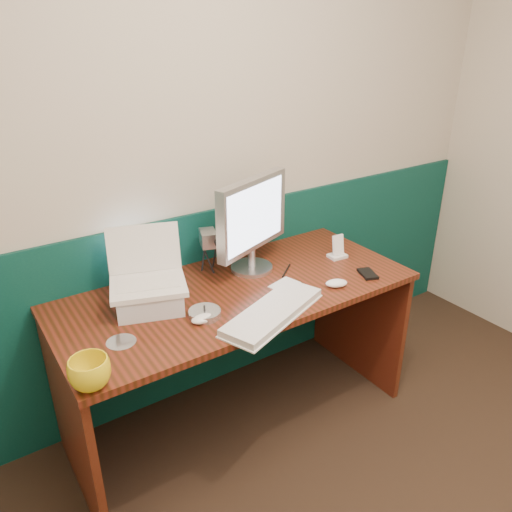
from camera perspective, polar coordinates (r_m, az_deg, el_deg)
back_wall at (r=2.41m, az=-4.26°, el=11.22°), size 3.50×0.04×2.50m
wainscot at (r=2.68m, az=-3.63°, el=-4.63°), size 3.48×0.02×1.00m
desk at (r=2.43m, az=-2.01°, el=-11.58°), size 1.60×0.70×0.75m
laptop_riser at (r=2.11m, az=-12.08°, el=-4.73°), size 0.32×0.29×0.09m
laptop at (r=2.03m, az=-12.50°, el=-0.52°), size 0.36×0.32×0.25m
monitor at (r=2.30m, az=-0.53°, el=3.73°), size 0.49×0.30×0.47m
keyboard at (r=2.02m, az=1.94°, el=-6.47°), size 0.53×0.34×0.03m
mouse_right at (r=2.26m, az=9.18°, el=-3.09°), size 0.12×0.09×0.03m
mouse_left at (r=1.99m, az=-6.10°, el=-7.12°), size 0.10×0.06×0.03m
mug at (r=1.73m, az=-18.47°, el=-12.58°), size 0.14×0.14×0.11m
camcorder at (r=2.36m, az=-5.42°, el=0.46°), size 0.12×0.15×0.19m
cd_spindle at (r=2.03m, az=-5.88°, el=-6.54°), size 0.13×0.13×0.03m
cd_loose_a at (r=1.94m, az=-15.15°, el=-9.45°), size 0.11×0.11×0.00m
pen at (r=2.38m, az=3.48°, el=-1.67°), size 0.11×0.10×0.01m
papers at (r=2.26m, az=3.28°, el=-3.30°), size 0.15×0.12×0.00m
dock at (r=2.55m, az=9.27°, el=0.00°), size 0.09×0.07×0.02m
music_player at (r=2.52m, az=9.36°, el=1.24°), size 0.06×0.03×0.10m
pda at (r=2.40m, az=12.65°, el=-1.99°), size 0.10×0.13×0.01m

